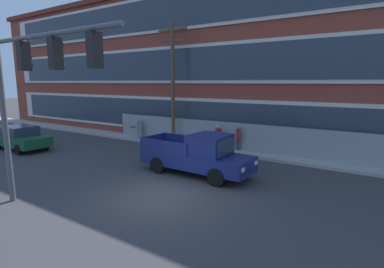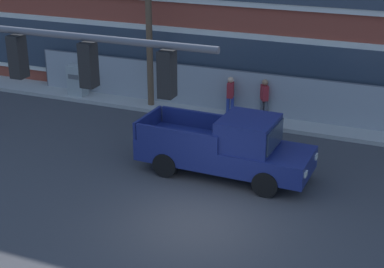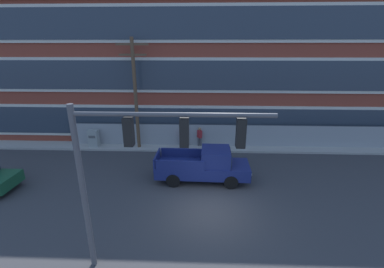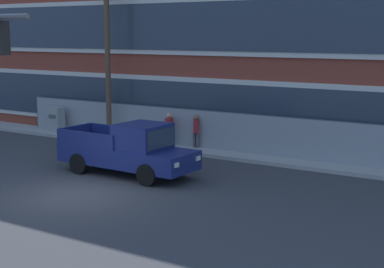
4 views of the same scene
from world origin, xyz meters
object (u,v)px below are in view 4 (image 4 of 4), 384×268
Objects in this scene: utility_pole_near_corner at (107,48)px; electrical_cabinet at (56,121)px; pedestrian_by_fence at (196,130)px; pedestrian_near_cabinet at (169,128)px; pickup_truck_navy at (130,151)px.

electrical_cabinet is (-3.58, -0.04, -3.85)m from utility_pole_near_corner.
pedestrian_by_fence reaches higher than electrical_cabinet.
pedestrian_near_cabinet is at bearing 3.98° from utility_pole_near_corner.
pickup_truck_navy reaches higher than electrical_cabinet.
utility_pole_near_corner is (-5.13, 4.87, 3.64)m from pickup_truck_navy.
utility_pole_near_corner is 5.56× the size of electrical_cabinet.
pedestrian_near_cabinet and pedestrian_by_fence have the same top height.
electrical_cabinet is 0.89× the size of pedestrian_by_fence.
electrical_cabinet is at bearing -177.74° from pedestrian_near_cabinet.
pickup_truck_navy is at bearing -29.03° from electrical_cabinet.
pedestrian_by_fence is at bearing 3.18° from electrical_cabinet.
electrical_cabinet is at bearing -176.82° from pedestrian_by_fence.
utility_pole_near_corner is 4.94× the size of pedestrian_near_cabinet.
pedestrian_near_cabinet is (7.01, 0.28, 0.22)m from electrical_cabinet.
utility_pole_near_corner reaches higher than pedestrian_near_cabinet.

